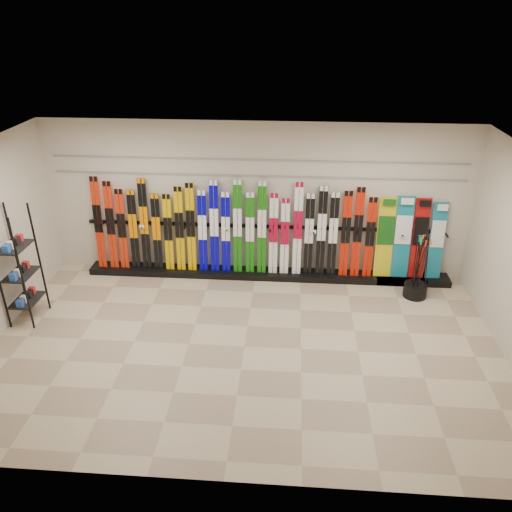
{
  "coord_description": "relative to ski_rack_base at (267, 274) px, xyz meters",
  "views": [
    {
      "loc": [
        0.65,
        -6.34,
        4.83
      ],
      "look_at": [
        0.11,
        1.0,
        1.1
      ],
      "focal_mm": 35.0,
      "sensor_mm": 36.0,
      "label": 1
    }
  ],
  "objects": [
    {
      "name": "accessory_rack",
      "position": [
        -3.97,
        -1.74,
        0.94
      ],
      "size": [
        0.4,
        0.6,
        1.99
      ],
      "primitive_type": "cube",
      "color": "black",
      "rests_on": "floor"
    },
    {
      "name": "skis",
      "position": [
        -0.68,
        0.03,
        0.9
      ],
      "size": [
        5.39,
        0.18,
        1.84
      ],
      "color": "red",
      "rests_on": "ski_rack_base"
    },
    {
      "name": "floor",
      "position": [
        -0.22,
        -2.28,
        -0.06
      ],
      "size": [
        8.0,
        8.0,
        0.0
      ],
      "primitive_type": "plane",
      "color": "gray",
      "rests_on": "ground"
    },
    {
      "name": "pole_bin",
      "position": [
        2.76,
        -0.53,
        0.07
      ],
      "size": [
        0.43,
        0.43,
        0.25
      ],
      "primitive_type": "cylinder",
      "color": "black",
      "rests_on": "floor"
    },
    {
      "name": "snowboards",
      "position": [
        2.67,
        0.08,
        0.83
      ],
      "size": [
        1.26,
        0.24,
        1.57
      ],
      "color": "gold",
      "rests_on": "ski_rack_base"
    },
    {
      "name": "ski_poles",
      "position": [
        2.77,
        -0.52,
        0.55
      ],
      "size": [
        0.27,
        0.38,
        1.18
      ],
      "color": "black",
      "rests_on": "pole_bin"
    },
    {
      "name": "ski_rack_base",
      "position": [
        0.0,
        0.0,
        0.0
      ],
      "size": [
        8.0,
        0.4,
        0.12
      ],
      "primitive_type": "cube",
      "color": "black",
      "rests_on": "floor"
    },
    {
      "name": "slatwall_rail_0",
      "position": [
        -0.22,
        0.2,
        1.94
      ],
      "size": [
        7.6,
        0.02,
        0.03
      ],
      "primitive_type": "cube",
      "color": "gray",
      "rests_on": "back_wall"
    },
    {
      "name": "back_wall",
      "position": [
        -0.22,
        0.22,
        1.44
      ],
      "size": [
        8.0,
        0.0,
        8.0
      ],
      "primitive_type": "plane",
      "rotation": [
        1.57,
        0.0,
        0.0
      ],
      "color": "beige",
      "rests_on": "floor"
    },
    {
      "name": "slatwall_rail_1",
      "position": [
        -0.22,
        0.2,
        2.24
      ],
      "size": [
        7.6,
        0.02,
        0.03
      ],
      "primitive_type": "cube",
      "color": "gray",
      "rests_on": "back_wall"
    },
    {
      "name": "ceiling",
      "position": [
        -0.22,
        -2.28,
        2.94
      ],
      "size": [
        8.0,
        8.0,
        0.0
      ],
      "primitive_type": "plane",
      "rotation": [
        3.14,
        0.0,
        0.0
      ],
      "color": "silver",
      "rests_on": "back_wall"
    }
  ]
}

